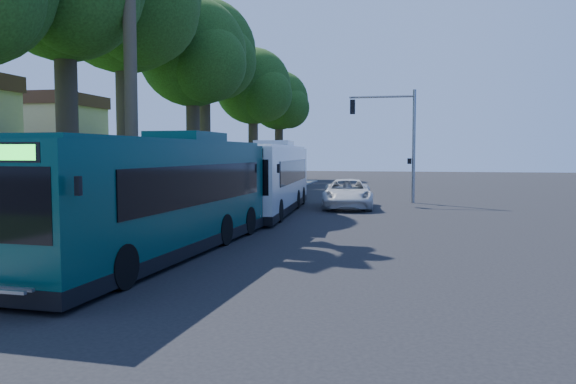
% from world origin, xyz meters
% --- Properties ---
extents(ground, '(140.00, 140.00, 0.00)m').
position_xyz_m(ground, '(0.00, 0.00, 0.00)').
color(ground, black).
rests_on(ground, ground).
extents(sidewalk, '(4.50, 70.00, 0.12)m').
position_xyz_m(sidewalk, '(-7.30, 0.00, 0.06)').
color(sidewalk, gray).
rests_on(sidewalk, ground).
extents(red_curb, '(0.25, 30.00, 0.13)m').
position_xyz_m(red_curb, '(-5.00, -4.00, 0.07)').
color(red_curb, maroon).
rests_on(red_curb, ground).
extents(grass_verge, '(8.00, 70.00, 0.06)m').
position_xyz_m(grass_verge, '(-13.00, 5.00, 0.03)').
color(grass_verge, '#234719').
rests_on(grass_verge, ground).
extents(bus_shelter, '(3.20, 1.51, 2.55)m').
position_xyz_m(bus_shelter, '(-7.26, -2.86, 1.81)').
color(bus_shelter, black).
rests_on(bus_shelter, ground).
extents(stop_sign_pole, '(0.35, 0.06, 3.17)m').
position_xyz_m(stop_sign_pole, '(-5.40, -5.00, 2.08)').
color(stop_sign_pole, gray).
rests_on(stop_sign_pole, ground).
extents(traffic_signal_pole, '(4.10, 0.30, 7.00)m').
position_xyz_m(traffic_signal_pole, '(3.78, 10.00, 4.42)').
color(traffic_signal_pole, gray).
rests_on(traffic_signal_pole, ground).
extents(hillside_backdrop, '(24.00, 60.00, 8.80)m').
position_xyz_m(hillside_backdrop, '(-26.30, 15.10, 2.44)').
color(hillside_backdrop, '#234719').
rests_on(hillside_backdrop, ground).
extents(tree_1, '(10.50, 10.00, 18.26)m').
position_xyz_m(tree_1, '(-13.37, 7.98, 12.73)').
color(tree_1, '#382B1E').
rests_on(tree_1, ground).
extents(tree_2, '(8.82, 8.40, 15.12)m').
position_xyz_m(tree_2, '(-11.89, 15.98, 10.48)').
color(tree_2, '#382B1E').
rests_on(tree_2, ground).
extents(tree_3, '(10.08, 9.60, 17.28)m').
position_xyz_m(tree_3, '(-13.88, 23.98, 11.98)').
color(tree_3, '#382B1E').
rests_on(tree_3, ground).
extents(tree_4, '(8.40, 8.00, 14.14)m').
position_xyz_m(tree_4, '(-11.40, 31.98, 9.73)').
color(tree_4, '#382B1E').
rests_on(tree_4, ground).
extents(tree_5, '(7.35, 7.00, 12.86)m').
position_xyz_m(tree_5, '(-10.41, 39.99, 8.96)').
color(tree_5, '#382B1E').
rests_on(tree_5, ground).
extents(white_bus, '(3.49, 12.83, 3.78)m').
position_xyz_m(white_bus, '(-2.74, 2.84, 1.85)').
color(white_bus, silver).
rests_on(white_bus, ground).
extents(teal_bus, '(3.37, 12.89, 3.81)m').
position_xyz_m(teal_bus, '(-3.02, -9.87, 1.86)').
color(teal_bus, '#0A3835').
rests_on(teal_bus, ground).
extents(pickup, '(3.29, 6.10, 1.62)m').
position_xyz_m(pickup, '(1.11, 6.00, 0.81)').
color(pickup, silver).
rests_on(pickup, ground).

